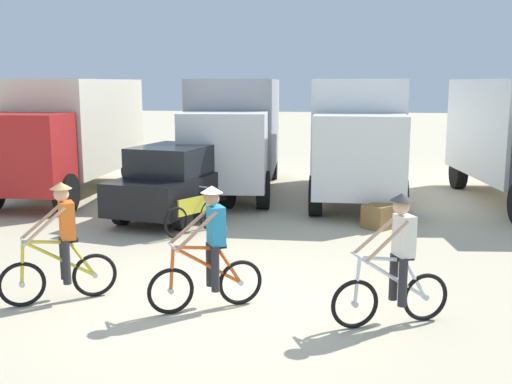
% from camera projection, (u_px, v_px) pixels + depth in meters
% --- Properties ---
extents(ground_plane, '(120.00, 120.00, 0.00)m').
position_uv_depth(ground_plane, '(217.00, 302.00, 9.18)').
color(ground_plane, beige).
extents(box_truck_cream_rv, '(2.66, 6.84, 3.35)m').
position_uv_depth(box_truck_cream_rv, '(70.00, 130.00, 17.89)').
color(box_truck_cream_rv, beige).
rests_on(box_truck_cream_rv, ground).
extents(box_truck_grey_hauler, '(2.97, 6.94, 3.35)m').
position_uv_depth(box_truck_grey_hauler, '(235.00, 129.00, 18.36)').
color(box_truck_grey_hauler, '#9E9EA3').
rests_on(box_truck_grey_hauler, ground).
extents(box_truck_avon_van, '(2.57, 6.82, 3.35)m').
position_uv_depth(box_truck_avon_van, '(357.00, 132.00, 17.31)').
color(box_truck_avon_van, white).
rests_on(box_truck_avon_van, ground).
extents(sedan_parked, '(2.51, 4.45, 1.76)m').
position_uv_depth(sedan_parked, '(177.00, 181.00, 14.88)').
color(sedan_parked, black).
rests_on(sedan_parked, ground).
extents(cyclist_orange_shirt, '(1.46, 1.03, 1.82)m').
position_uv_depth(cyclist_orange_shirt, '(61.00, 247.00, 9.07)').
color(cyclist_orange_shirt, black).
rests_on(cyclist_orange_shirt, ground).
extents(cyclist_cowboy_hat, '(1.52, 0.94, 1.82)m').
position_uv_depth(cyclist_cowboy_hat, '(210.00, 253.00, 8.75)').
color(cyclist_cowboy_hat, black).
rests_on(cyclist_cowboy_hat, ground).
extents(cyclist_near_camera, '(1.60, 0.82, 1.82)m').
position_uv_depth(cyclist_near_camera, '(396.00, 264.00, 8.19)').
color(cyclist_near_camera, black).
rests_on(cyclist_near_camera, ground).
extents(bicycle_spare, '(0.90, 1.55, 0.97)m').
position_uv_depth(bicycle_spare, '(193.00, 216.00, 13.26)').
color(bicycle_spare, black).
rests_on(bicycle_spare, ground).
extents(supply_crate, '(0.86, 0.87, 0.54)m').
position_uv_depth(supply_crate, '(380.00, 216.00, 13.78)').
color(supply_crate, olive).
rests_on(supply_crate, ground).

